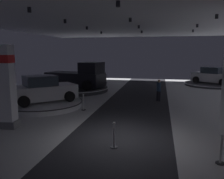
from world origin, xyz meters
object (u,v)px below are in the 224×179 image
Objects in this scene: pickup_truck_far_left at (78,77)px; display_platform_deep_left at (86,82)px; display_platform_mid_left at (43,104)px; display_car_mid_left at (42,90)px; display_platform_deep_right at (213,84)px; visitor_walking_near at (159,89)px; display_car_deep_left at (86,74)px; brand_sign_pylon at (2,86)px; display_platform_far_left at (76,89)px; display_car_deep_right at (213,76)px.

pickup_truck_far_left is 1.16× the size of display_platform_deep_left.
display_car_mid_left is (-0.02, -0.02, 0.92)m from display_platform_mid_left.
visitor_walking_near reaches higher than display_platform_deep_right.
brand_sign_pylon is at bearing -85.84° from display_car_deep_left.
display_platform_far_left is 1.25× the size of display_platform_deep_left.
display_platform_mid_left is 8.08m from visitor_walking_near.
display_platform_far_left reaches higher than display_platform_deep_left.
display_platform_mid_left is 6.42m from display_platform_far_left.
display_platform_deep_left is at bearing -176.45° from display_platform_deep_right.
visitor_walking_near is (7.35, 3.28, 0.71)m from display_platform_mid_left.
visitor_walking_near reaches higher than display_platform_far_left.
display_car_deep_left reaches higher than display_car_deep_right.
display_car_mid_left is at bearing 93.67° from brand_sign_pylon.
pickup_truck_far_left reaches higher than visitor_walking_near.
display_platform_deep_right is at bearing 3.55° from display_platform_deep_left.
display_platform_far_left is 1.37× the size of display_car_deep_right.
display_platform_far_left is 14.56m from display_platform_deep_right.
display_car_mid_left is 0.72× the size of display_platform_deep_right.
display_platform_mid_left is at bearing 93.36° from brand_sign_pylon.
display_car_deep_right is at bearing 25.66° from display_platform_far_left.
display_platform_mid_left is 1.04× the size of display_platform_deep_left.
visitor_walking_near is (7.53, -3.13, 0.71)m from display_platform_far_left.
display_car_deep_left is (-0.90, 11.88, -0.06)m from display_car_mid_left.
display_car_deep_right is (13.11, 6.30, 0.82)m from display_platform_far_left.
display_platform_deep_right is at bearing 25.55° from display_platform_far_left.
display_car_deep_right is 2.80× the size of visitor_walking_near.
display_car_deep_left is 11.91m from visitor_walking_near.
display_platform_mid_left is at bearing -155.91° from visitor_walking_near.
display_car_deep_left is 13.87m from display_car_deep_right.
display_platform_deep_right is (12.70, 16.94, -1.87)m from brand_sign_pylon.
display_platform_far_left is at bearing 168.48° from pickup_truck_far_left.
display_car_mid_left is at bearing -85.70° from display_platform_deep_left.
display_platform_deep_left is at bearing 94.41° from display_platform_mid_left.
display_platform_deep_left is at bearing 94.30° from display_car_mid_left.
display_platform_far_left is 14.56m from display_car_deep_right.
brand_sign_pylon is at bearing -87.66° from display_platform_far_left.
display_platform_mid_left is 0.92m from display_car_mid_left.
display_car_deep_left is at bearing 100.79° from pickup_truck_far_left.
display_car_mid_left is (-0.27, 4.22, -0.89)m from brand_sign_pylon.
display_platform_deep_right is (13.86, 0.86, -0.02)m from display_platform_deep_left.
visitor_walking_near is (8.26, -8.55, 0.74)m from display_platform_deep_left.
brand_sign_pylon reaches higher than pickup_truck_far_left.
pickup_truck_far_left is 1.23× the size of display_car_deep_left.
display_platform_mid_left is 1.13× the size of display_car_deep_right.
pickup_truck_far_left is 5.61m from display_car_deep_left.
pickup_truck_far_left reaches higher than display_platform_mid_left.
display_platform_far_left is 1.14m from pickup_truck_far_left.
display_platform_deep_right is at bearing 44.43° from display_car_mid_left.
pickup_truck_far_left is 0.96× the size of display_platform_deep_right.
brand_sign_pylon is 10.40m from visitor_walking_near.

